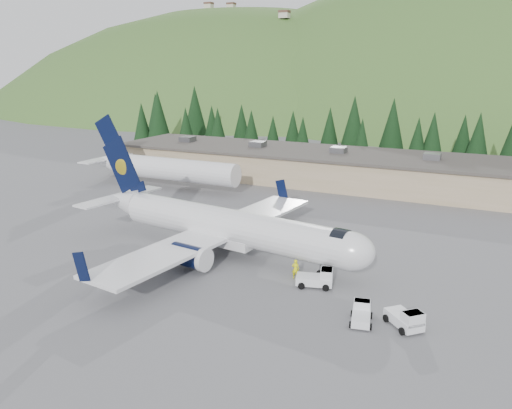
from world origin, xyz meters
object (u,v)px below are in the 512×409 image
(second_airliner, at_px, (160,167))
(baggage_tug_b, at_px, (406,319))
(baggage_tug_a, at_px, (318,278))
(baggage_tug_c, at_px, (361,314))
(terminal_building, at_px, (310,165))
(airliner, at_px, (223,226))
(ramp_worker, at_px, (295,269))

(second_airliner, distance_m, baggage_tug_b, 53.07)
(baggage_tug_a, bearing_deg, baggage_tug_b, -41.90)
(baggage_tug_c, bearing_deg, terminal_building, 12.59)
(baggage_tug_a, xyz_separation_m, baggage_tug_b, (8.38, -4.25, -0.02))
(airliner, xyz_separation_m, baggage_tug_c, (16.72, -8.20, -2.37))
(baggage_tug_b, distance_m, terminal_building, 51.63)
(second_airliner, bearing_deg, baggage_tug_b, -34.03)
(second_airliner, distance_m, terminal_building, 25.55)
(ramp_worker, bearing_deg, airliner, -28.51)
(baggage_tug_a, bearing_deg, ramp_worker, 147.78)
(baggage_tug_b, distance_m, ramp_worker, 11.90)
(second_airliner, height_order, terminal_building, second_airliner)
(airliner, bearing_deg, second_airliner, 145.21)
(airliner, relative_size, terminal_building, 0.48)
(second_airliner, relative_size, baggage_tug_b, 8.27)
(baggage_tug_a, xyz_separation_m, baggage_tug_c, (5.10, -4.65, -0.11))
(second_airliner, bearing_deg, ramp_worker, -36.67)
(ramp_worker, bearing_deg, second_airliner, -48.23)
(airliner, relative_size, baggage_tug_a, 9.78)
(airliner, relative_size, ramp_worker, 18.21)
(baggage_tug_b, distance_m, baggage_tug_c, 3.30)
(second_airliner, relative_size, terminal_building, 0.39)
(airliner, xyz_separation_m, terminal_building, (-4.02, 37.87, -0.40))
(second_airliner, xyz_separation_m, terminal_building, (19.91, 16.00, -0.70))
(airliner, distance_m, baggage_tug_a, 12.36)
(baggage_tug_a, bearing_deg, airliner, 147.99)
(baggage_tug_b, height_order, ramp_worker, ramp_worker)
(baggage_tug_b, relative_size, baggage_tug_c, 1.13)
(terminal_building, bearing_deg, baggage_tug_b, -62.26)
(baggage_tug_b, xyz_separation_m, baggage_tug_c, (-3.28, -0.40, -0.10))
(baggage_tug_c, xyz_separation_m, ramp_worker, (-7.52, 5.40, 0.29))
(second_airliner, relative_size, ramp_worker, 14.64)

